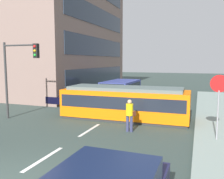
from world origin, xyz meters
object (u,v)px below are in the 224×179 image
object	(u,v)px
city_bus	(121,89)
traffic_light_mast	(18,66)
stop_sign	(219,94)
parked_sedan_mid	(69,96)
pedestrian_crossing	(130,114)
streetcar_tram	(125,102)

from	to	relation	value
city_bus	traffic_light_mast	world-z (taller)	traffic_light_mast
stop_sign	parked_sedan_mid	bearing A→B (deg)	149.03
parked_sedan_mid	traffic_light_mast	distance (m)	6.94
city_bus	traffic_light_mast	xyz separation A→B (m)	(-3.40, -9.80, 2.33)
pedestrian_crossing	traffic_light_mast	world-z (taller)	traffic_light_mast
streetcar_tram	traffic_light_mast	size ratio (longest dim) A/B	1.65
pedestrian_crossing	stop_sign	world-z (taller)	stop_sign
city_bus	parked_sedan_mid	bearing A→B (deg)	-137.05
parked_sedan_mid	traffic_light_mast	size ratio (longest dim) A/B	0.95
traffic_light_mast	parked_sedan_mid	bearing A→B (deg)	92.33
traffic_light_mast	pedestrian_crossing	bearing A→B (deg)	-1.64
streetcar_tram	city_bus	xyz separation A→B (m)	(-2.61, 7.37, -0.04)
city_bus	traffic_light_mast	distance (m)	10.63
streetcar_tram	pedestrian_crossing	bearing A→B (deg)	-68.05
traffic_light_mast	stop_sign	bearing A→B (deg)	-2.41
parked_sedan_mid	pedestrian_crossing	bearing A→B (deg)	-41.98
city_bus	pedestrian_crossing	xyz separation A→B (m)	(3.67, -10.00, -0.06)
parked_sedan_mid	traffic_light_mast	world-z (taller)	traffic_light_mast
streetcar_tram	city_bus	bearing A→B (deg)	109.47
pedestrian_crossing	parked_sedan_mid	world-z (taller)	pedestrian_crossing
pedestrian_crossing	traffic_light_mast	xyz separation A→B (m)	(-7.07, 0.20, 2.38)
stop_sign	traffic_light_mast	size ratio (longest dim) A/B	0.61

